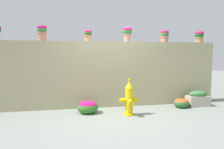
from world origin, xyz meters
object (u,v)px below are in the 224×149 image
object	(u,v)px
potted_plant_5	(199,36)
planter_box	(198,99)
potted_plant_2	(88,35)
potted_plant_1	(42,31)
flower_bush_right	(88,107)
flower_bush_left	(181,103)
potted_plant_4	(165,35)
potted_plant_3	(127,32)
fire_hydrant	(129,99)

from	to	relation	value
potted_plant_5	planter_box	bearing A→B (deg)	-120.55
planter_box	potted_plant_2	bearing A→B (deg)	169.37
potted_plant_1	flower_bush_right	size ratio (longest dim) A/B	0.83
flower_bush_left	flower_bush_right	size ratio (longest dim) A/B	0.79
potted_plant_4	potted_plant_1	bearing A→B (deg)	179.05
potted_plant_5	flower_bush_right	world-z (taller)	potted_plant_5
potted_plant_3	flower_bush_right	size ratio (longest dim) A/B	0.83
potted_plant_1	fire_hydrant	size ratio (longest dim) A/B	0.48
potted_plant_4	flower_bush_left	xyz separation A→B (m)	(0.28, -0.59, -1.91)
potted_plant_3	planter_box	world-z (taller)	potted_plant_3
flower_bush_left	flower_bush_right	xyz separation A→B (m)	(-2.61, -0.05, 0.03)
potted_plant_3	flower_bush_right	distance (m)	2.38
potted_plant_4	planter_box	xyz separation A→B (m)	(0.83, -0.51, -1.83)
potted_plant_1	potted_plant_5	distance (m)	4.60
flower_bush_right	potted_plant_3	bearing A→B (deg)	29.01
potted_plant_1	potted_plant_3	xyz separation A→B (m)	(2.33, -0.04, 0.02)
fire_hydrant	flower_bush_right	world-z (taller)	fire_hydrant
flower_bush_left	planter_box	distance (m)	0.57
potted_plant_2	planter_box	distance (m)	3.62
potted_plant_1	planter_box	distance (m)	4.73
planter_box	potted_plant_5	bearing A→B (deg)	59.45
potted_plant_2	potted_plant_4	xyz separation A→B (m)	(2.24, -0.07, 0.02)
potted_plant_3	flower_bush_left	bearing A→B (deg)	-23.40
fire_hydrant	potted_plant_5	bearing A→B (deg)	22.34
potted_plant_1	potted_plant_2	distance (m)	1.22
potted_plant_2	planter_box	bearing A→B (deg)	-10.63
potted_plant_5	potted_plant_3	bearing A→B (deg)	179.73
potted_plant_3	potted_plant_4	size ratio (longest dim) A/B	1.19
potted_plant_3	potted_plant_4	bearing A→B (deg)	-1.02
potted_plant_2	potted_plant_3	distance (m)	1.11
potted_plant_1	fire_hydrant	distance (m)	2.91
potted_plant_1	potted_plant_5	size ratio (longest dim) A/B	1.18
fire_hydrant	flower_bush_right	bearing A→B (deg)	159.37
flower_bush_right	planter_box	xyz separation A→B (m)	(3.16, 0.14, 0.04)
potted_plant_3	flower_bush_right	world-z (taller)	potted_plant_3
potted_plant_4	potted_plant_3	bearing A→B (deg)	178.98
potted_plant_3	potted_plant_5	world-z (taller)	potted_plant_3
flower_bush_left	potted_plant_3	bearing A→B (deg)	156.60
potted_plant_3	flower_bush_left	distance (m)	2.50
flower_bush_right	planter_box	bearing A→B (deg)	2.46
potted_plant_1	flower_bush_left	distance (m)	4.27
potted_plant_1	potted_plant_5	xyz separation A→B (m)	(4.60, -0.05, -0.05)
flower_bush_right	potted_plant_2	bearing A→B (deg)	83.18
potted_plant_1	potted_plant_3	bearing A→B (deg)	-0.91
potted_plant_4	potted_plant_5	world-z (taller)	same
potted_plant_5	planter_box	xyz separation A→B (m)	(-0.30, -0.52, -1.83)
flower_bush_right	planter_box	size ratio (longest dim) A/B	0.84
fire_hydrant	planter_box	size ratio (longest dim) A/B	1.43
flower_bush_left	planter_box	xyz separation A→B (m)	(0.56, 0.08, 0.07)
fire_hydrant	flower_bush_left	bearing A→B (deg)	14.55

